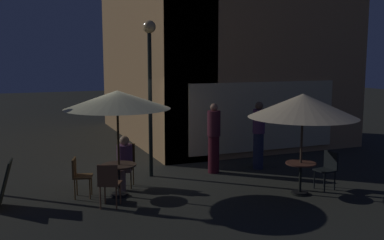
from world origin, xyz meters
TOP-DOWN VIEW (x-y plane):
  - ground_plane at (0.00, 0.00)m, footprint 60.00×60.00m
  - cafe_building at (3.22, 3.91)m, footprint 7.12×8.75m
  - street_lamp_near_corner at (0.47, 0.26)m, footprint 0.32×0.32m
  - cafe_table_0 at (3.12, -2.46)m, footprint 0.67×0.67m
  - cafe_table_1 at (-0.66, -1.07)m, footprint 0.76×0.76m
  - patio_umbrella_0 at (3.12, -2.46)m, footprint 2.39×2.39m
  - patio_umbrella_1 at (-0.66, -1.07)m, footprint 2.29×2.29m
  - cafe_chair_0 at (3.95, -2.35)m, footprint 0.45×0.45m
  - cafe_chair_1 at (-1.49, -0.84)m, footprint 0.49×0.49m
  - cafe_chair_2 at (-1.03, -1.79)m, footprint 0.55×0.55m
  - cafe_chair_3 at (-0.34, -0.34)m, footprint 0.55×0.55m
  - patron_seated_0 at (-0.40, -0.48)m, footprint 0.48×0.55m
  - patron_standing_1 at (3.43, -0.10)m, footprint 0.33×0.33m
  - patron_standing_2 at (2.11, -0.04)m, footprint 0.35×0.35m

SIDE VIEW (x-z plane):
  - ground_plane at x=0.00m, z-range 0.00..0.00m
  - cafe_table_0 at x=3.12m, z-range 0.14..0.86m
  - cafe_chair_0 at x=3.95m, z-range 0.09..0.97m
  - cafe_table_1 at x=-0.66m, z-range 0.17..0.89m
  - cafe_chair_1 at x=-1.49m, z-range 0.10..0.98m
  - cafe_chair_2 at x=-1.03m, z-range 0.11..1.03m
  - cafe_chair_3 at x=-0.34m, z-range 0.10..1.11m
  - patron_seated_0 at x=-0.40m, z-range 0.09..1.32m
  - patron_standing_2 at x=2.11m, z-range 0.01..1.86m
  - patron_standing_1 at x=3.43m, z-range 0.02..1.87m
  - patio_umbrella_0 at x=3.12m, z-range 0.86..3.12m
  - patio_umbrella_1 at x=-0.66m, z-range 0.96..3.30m
  - street_lamp_near_corner at x=0.47m, z-range 0.80..4.75m
  - cafe_building at x=3.22m, z-range -0.01..9.67m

